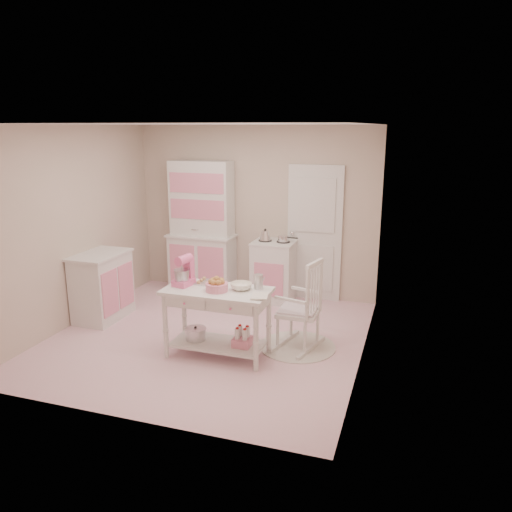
# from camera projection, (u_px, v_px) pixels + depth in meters

# --- Properties ---
(room_shell) EXTENTS (3.84, 3.84, 2.62)m
(room_shell) POSITION_uv_depth(u_px,v_px,m) (205.00, 208.00, 5.87)
(room_shell) COLOR pink
(room_shell) RESTS_ON ground
(door) EXTENTS (0.82, 0.05, 2.04)m
(door) POSITION_uv_depth(u_px,v_px,m) (315.00, 234.00, 7.46)
(door) COLOR white
(door) RESTS_ON ground
(hutch) EXTENTS (1.06, 0.50, 2.08)m
(hutch) POSITION_uv_depth(u_px,v_px,m) (201.00, 228.00, 7.79)
(hutch) COLOR white
(hutch) RESTS_ON ground
(stove) EXTENTS (0.62, 0.57, 0.92)m
(stove) POSITION_uv_depth(u_px,v_px,m) (274.00, 271.00, 7.53)
(stove) COLOR white
(stove) RESTS_ON ground
(base_cabinet) EXTENTS (0.54, 0.84, 0.92)m
(base_cabinet) POSITION_uv_depth(u_px,v_px,m) (102.00, 286.00, 6.81)
(base_cabinet) COLOR white
(base_cabinet) RESTS_ON ground
(lace_rug) EXTENTS (0.92, 0.92, 0.01)m
(lace_rug) POSITION_uv_depth(u_px,v_px,m) (297.00, 346.00, 6.01)
(lace_rug) COLOR white
(lace_rug) RESTS_ON ground
(rocking_chair) EXTENTS (0.64, 0.81, 1.10)m
(rocking_chair) POSITION_uv_depth(u_px,v_px,m) (298.00, 304.00, 5.87)
(rocking_chair) COLOR white
(rocking_chair) RESTS_ON ground
(work_table) EXTENTS (1.20, 0.60, 0.80)m
(work_table) POSITION_uv_depth(u_px,v_px,m) (218.00, 323.00, 5.70)
(work_table) COLOR white
(work_table) RESTS_ON ground
(stand_mixer) EXTENTS (0.25, 0.31, 0.34)m
(stand_mixer) POSITION_uv_depth(u_px,v_px,m) (183.00, 271.00, 5.70)
(stand_mixer) COLOR pink
(stand_mixer) RESTS_ON work_table
(cookie_tray) EXTENTS (0.34, 0.24, 0.02)m
(cookie_tray) POSITION_uv_depth(u_px,v_px,m) (211.00, 283.00, 5.81)
(cookie_tray) COLOR silver
(cookie_tray) RESTS_ON work_table
(bread_basket) EXTENTS (0.25, 0.25, 0.09)m
(bread_basket) POSITION_uv_depth(u_px,v_px,m) (217.00, 287.00, 5.54)
(bread_basket) COLOR pink
(bread_basket) RESTS_ON work_table
(mixing_bowl) EXTENTS (0.24, 0.24, 0.08)m
(mixing_bowl) POSITION_uv_depth(u_px,v_px,m) (241.00, 286.00, 5.59)
(mixing_bowl) COLOR white
(mixing_bowl) RESTS_ON work_table
(metal_pitcher) EXTENTS (0.10, 0.10, 0.17)m
(metal_pitcher) POSITION_uv_depth(u_px,v_px,m) (258.00, 282.00, 5.60)
(metal_pitcher) COLOR silver
(metal_pitcher) RESTS_ON work_table
(recipe_book) EXTENTS (0.22, 0.27, 0.02)m
(recipe_book) POSITION_uv_depth(u_px,v_px,m) (251.00, 296.00, 5.35)
(recipe_book) COLOR white
(recipe_book) RESTS_ON work_table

